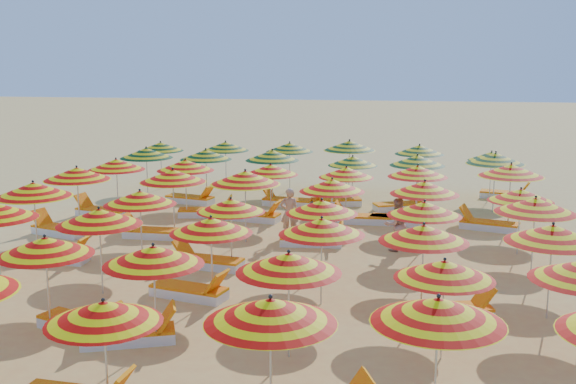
% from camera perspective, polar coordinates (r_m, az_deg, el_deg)
% --- Properties ---
extents(ground, '(120.00, 120.00, 0.00)m').
position_cam_1_polar(ground, '(19.06, -0.24, -5.01)').
color(ground, '#E2BF64').
rests_on(ground, ground).
extents(umbrella_2, '(2.23, 2.23, 1.81)m').
position_cam_1_polar(umbrella_2, '(10.86, -14.37, -9.20)').
color(umbrella_2, silver).
rests_on(umbrella_2, ground).
extents(umbrella_3, '(2.45, 2.45, 2.00)m').
position_cam_1_polar(umbrella_3, '(10.10, -1.39, -9.38)').
color(umbrella_3, silver).
rests_on(umbrella_3, ground).
extents(umbrella_4, '(2.39, 2.39, 2.02)m').
position_cam_1_polar(umbrella_4, '(10.30, 11.78, -9.15)').
color(umbrella_4, silver).
rests_on(umbrella_4, ground).
extents(umbrella_7, '(2.28, 2.28, 1.92)m').
position_cam_1_polar(umbrella_7, '(14.31, -18.63, -4.08)').
color(umbrella_7, silver).
rests_on(umbrella_7, ground).
extents(umbrella_8, '(2.28, 2.28, 1.93)m').
position_cam_1_polar(umbrella_8, '(13.15, -10.59, -4.95)').
color(umbrella_8, silver).
rests_on(umbrella_8, ground).
extents(umbrella_9, '(2.39, 2.39, 1.95)m').
position_cam_1_polar(umbrella_9, '(12.43, 0.06, -5.62)').
color(umbrella_9, silver).
rests_on(umbrella_9, ground).
extents(umbrella_10, '(1.93, 1.93, 1.84)m').
position_cam_1_polar(umbrella_10, '(12.67, 12.26, -6.03)').
color(umbrella_10, silver).
rests_on(umbrella_10, ground).
extents(umbrella_13, '(2.46, 2.46, 1.99)m').
position_cam_1_polar(umbrella_13, '(16.17, -14.70, -1.92)').
color(umbrella_13, silver).
rests_on(umbrella_13, ground).
extents(umbrella_14, '(2.09, 2.09, 1.88)m').
position_cam_1_polar(umbrella_14, '(15.38, -6.10, -2.65)').
color(umbrella_14, silver).
rests_on(umbrella_14, ground).
extents(umbrella_15, '(2.30, 2.30, 1.92)m').
position_cam_1_polar(umbrella_15, '(15.04, 2.68, -2.75)').
color(umbrella_15, silver).
rests_on(umbrella_15, ground).
extents(umbrella_16, '(2.35, 2.35, 1.93)m').
position_cam_1_polar(umbrella_16, '(14.73, 10.68, -3.22)').
color(umbrella_16, silver).
rests_on(umbrella_16, ground).
extents(umbrella_17, '(2.00, 2.00, 2.00)m').
position_cam_1_polar(umbrella_17, '(15.13, 20.18, -3.11)').
color(umbrella_17, silver).
rests_on(umbrella_17, ground).
extents(umbrella_18, '(2.21, 2.21, 2.07)m').
position_cam_1_polar(umbrella_18, '(19.41, -19.47, 0.17)').
color(umbrella_18, silver).
rests_on(umbrella_18, ground).
extents(umbrella_19, '(1.94, 1.94, 1.92)m').
position_cam_1_polar(umbrella_19, '(18.35, -11.62, -0.45)').
color(umbrella_19, silver).
rests_on(umbrella_19, ground).
extents(umbrella_20, '(2.14, 2.14, 1.79)m').
position_cam_1_polar(umbrella_20, '(17.69, -4.53, -1.07)').
color(umbrella_20, silver).
rests_on(umbrella_20, ground).
extents(umbrella_21, '(2.26, 2.26, 1.84)m').
position_cam_1_polar(umbrella_21, '(17.26, 2.69, -1.18)').
color(umbrella_21, silver).
rests_on(umbrella_21, ground).
extents(umbrella_22, '(2.07, 2.07, 1.87)m').
position_cam_1_polar(umbrella_22, '(17.24, 10.73, -1.31)').
color(umbrella_22, silver).
rests_on(umbrella_22, ground).
extents(umbrella_23, '(2.20, 2.20, 2.01)m').
position_cam_1_polar(umbrella_23, '(17.69, 18.97, -1.01)').
color(umbrella_23, silver).
rests_on(umbrella_23, ground).
extents(umbrella_24, '(2.45, 2.45, 2.04)m').
position_cam_1_polar(umbrella_24, '(21.72, -16.34, 1.40)').
color(umbrella_24, silver).
rests_on(umbrella_24, ground).
extents(umbrella_25, '(2.15, 2.15, 2.02)m').
position_cam_1_polar(umbrella_25, '(20.82, -9.09, 1.27)').
color(umbrella_25, silver).
rests_on(umbrella_25, ground).
extents(umbrella_26, '(2.61, 2.61, 2.08)m').
position_cam_1_polar(umbrella_26, '(20.00, -3.40, 1.14)').
color(umbrella_26, silver).
rests_on(umbrella_26, ground).
extents(umbrella_27, '(2.09, 2.09, 1.91)m').
position_cam_1_polar(umbrella_27, '(19.70, 3.50, 0.52)').
color(umbrella_27, silver).
rests_on(umbrella_27, ground).
extents(umbrella_28, '(2.25, 2.25, 1.95)m').
position_cam_1_polar(umbrella_28, '(19.45, 10.75, 0.33)').
color(umbrella_28, silver).
rests_on(umbrella_28, ground).
extents(umbrella_29, '(2.15, 2.15, 1.81)m').
position_cam_1_polar(umbrella_29, '(19.72, 17.92, -0.24)').
color(umbrella_29, silver).
rests_on(umbrella_29, ground).
extents(umbrella_30, '(2.23, 2.23, 1.94)m').
position_cam_1_polar(umbrella_30, '(23.72, -13.42, 2.13)').
color(umbrella_30, silver).
rests_on(umbrella_30, ground).
extents(umbrella_31, '(2.23, 2.23, 1.94)m').
position_cam_1_polar(umbrella_31, '(23.19, -8.11, 2.11)').
color(umbrella_31, silver).
rests_on(umbrella_31, ground).
extents(umbrella_32, '(2.14, 2.14, 1.85)m').
position_cam_1_polar(umbrella_32, '(22.60, -1.38, 1.78)').
color(umbrella_32, silver).
rests_on(umbrella_32, ground).
extents(umbrella_33, '(2.19, 2.19, 1.81)m').
position_cam_1_polar(umbrella_33, '(22.34, 4.63, 1.56)').
color(umbrella_33, silver).
rests_on(umbrella_33, ground).
extents(umbrella_34, '(2.31, 2.31, 1.93)m').
position_cam_1_polar(umbrella_34, '(22.19, 10.21, 1.62)').
color(umbrella_34, silver).
rests_on(umbrella_34, ground).
extents(umbrella_35, '(2.50, 2.50, 2.05)m').
position_cam_1_polar(umbrella_35, '(22.34, 17.22, 1.65)').
color(umbrella_35, silver).
rests_on(umbrella_35, ground).
extents(umbrella_36, '(2.11, 2.11, 1.97)m').
position_cam_1_polar(umbrella_36, '(25.95, -11.13, 3.04)').
color(umbrella_36, silver).
rests_on(umbrella_36, ground).
extents(umbrella_37, '(1.83, 1.83, 1.94)m').
position_cam_1_polar(umbrella_37, '(25.47, -6.51, 2.95)').
color(umbrella_37, silver).
rests_on(umbrella_37, ground).
extents(umbrella_38, '(2.11, 2.11, 1.97)m').
position_cam_1_polar(umbrella_38, '(24.88, -1.26, 2.91)').
color(umbrella_38, silver).
rests_on(umbrella_38, ground).
extents(umbrella_39, '(2.10, 2.10, 1.80)m').
position_cam_1_polar(umbrella_39, '(24.73, 5.14, 2.46)').
color(umbrella_39, silver).
rests_on(umbrella_39, ground).
extents(umbrella_40, '(2.00, 2.00, 1.95)m').
position_cam_1_polar(umbrella_40, '(24.27, 10.18, 2.47)').
color(umbrella_40, silver).
rests_on(umbrella_40, ground).
extents(umbrella_41, '(2.53, 2.53, 2.06)m').
position_cam_1_polar(umbrella_41, '(24.67, 16.08, 2.57)').
color(umbrella_41, silver).
rests_on(umbrella_41, ground).
extents(umbrella_42, '(1.98, 1.98, 1.87)m').
position_cam_1_polar(umbrella_42, '(28.29, -10.04, 3.55)').
color(umbrella_42, silver).
rests_on(umbrella_42, ground).
extents(umbrella_43, '(2.26, 2.26, 1.91)m').
position_cam_1_polar(umbrella_43, '(27.82, -4.96, 3.62)').
color(umbrella_43, silver).
rests_on(umbrella_43, ground).
extents(umbrella_44, '(1.99, 1.99, 1.92)m').
position_cam_1_polar(umbrella_44, '(27.36, 0.13, 3.55)').
color(umbrella_44, silver).
rests_on(umbrella_44, ground).
extents(umbrella_45, '(2.51, 2.51, 2.06)m').
position_cam_1_polar(umbrella_45, '(26.96, 4.88, 3.68)').
color(umbrella_45, silver).
rests_on(umbrella_45, ground).
extents(umbrella_46, '(2.03, 2.03, 1.93)m').
position_cam_1_polar(umbrella_46, '(27.07, 10.35, 3.31)').
color(umbrella_46, silver).
rests_on(umbrella_46, ground).
extents(umbrella_47, '(1.92, 1.92, 1.78)m').
position_cam_1_polar(umbrella_47, '(26.88, 15.79, 2.74)').
color(umbrella_47, silver).
rests_on(umbrella_47, ground).
extents(lounger_2, '(1.83, 1.15, 0.69)m').
position_cam_1_polar(lounger_2, '(14.57, -16.03, -10.01)').
color(lounger_2, white).
rests_on(lounger_2, ground).
extents(lounger_3, '(1.83, 1.16, 0.69)m').
position_cam_1_polar(lounger_3, '(13.85, -12.32, -10.97)').
color(lounger_3, white).
rests_on(lounger_3, ground).
extents(lounger_4, '(1.82, 1.00, 0.69)m').
position_cam_1_polar(lounger_4, '(15.98, -7.70, -7.76)').
color(lounger_4, white).
rests_on(lounger_4, ground).
extents(lounger_5, '(1.82, 0.96, 0.69)m').
position_cam_1_polar(lounger_5, '(15.06, 12.78, -9.15)').
color(lounger_5, white).
rests_on(lounger_5, ground).
extents(lounger_6, '(1.75, 0.62, 0.69)m').
position_cam_1_polar(lounger_6, '(19.36, -17.83, -4.84)').
color(lounger_6, white).
rests_on(lounger_6, ground).
extents(lounger_7, '(1.81, 0.87, 0.69)m').
position_cam_1_polar(lounger_7, '(18.07, -6.41, -5.49)').
color(lounger_7, white).
rests_on(lounger_7, ground).
extents(lounger_8, '(1.83, 1.10, 0.69)m').
position_cam_1_polar(lounger_8, '(22.14, -17.70, -2.84)').
color(lounger_8, white).
rests_on(lounger_8, ground).
extents(lounger_9, '(1.74, 0.60, 0.69)m').
position_cam_1_polar(lounger_9, '(21.13, -10.70, -3.16)').
color(lounger_9, white).
rests_on(lounger_9, ground).
extents(lounger_10, '(1.77, 0.71, 0.69)m').
position_cam_1_polar(lounger_10, '(19.97, 1.98, -3.81)').
color(lounger_10, white).
rests_on(lounger_10, ground).
extents(lounger_11, '(1.82, 0.94, 0.69)m').
position_cam_1_polar(lounger_11, '(24.23, -14.57, -1.49)').
color(lounger_11, white).
rests_on(lounger_11, ground).
extents(lounger_12, '(1.80, 0.85, 0.69)m').
position_cam_1_polar(lounger_12, '(23.53, -6.45, -1.57)').
color(lounger_12, white).
rests_on(lounger_12, ground).
extents(lounger_13, '(1.81, 0.90, 0.69)m').
position_cam_1_polar(lounger_13, '(22.82, -2.68, -1.91)').
color(lounger_13, white).
rests_on(lounger_13, ground).
extents(lounger_14, '(1.73, 0.58, 0.69)m').
position_cam_1_polar(lounger_14, '(22.61, 5.84, -2.08)').
color(lounger_14, white).
rests_on(lounger_14, ground).
extents(lounger_15, '(1.81, 0.91, 0.69)m').
position_cam_1_polar(lounger_15, '(22.56, 8.80, -2.18)').
color(lounger_15, white).
rests_on(lounger_15, ground).
extents(lounger_16, '(1.83, 1.07, 0.69)m').
position_cam_1_polar(lounger_16, '(22.50, 15.50, -2.50)').
color(lounger_16, white).
rests_on(lounger_16, ground).
extents(lounger_17, '(1.82, 1.00, 0.69)m').
position_cam_1_polar(lounger_17, '(25.63, -7.67, -0.55)').
color(lounger_17, white).
rests_on(lounger_17, ground).
extents(lounger_18, '(1.80, 0.82, 0.69)m').
position_cam_1_polar(lounger_18, '(25.00, -0.14, -0.74)').
color(lounger_18, white).
rests_on(lounger_18, ground).
extents(lounger_19, '(1.82, 1.03, 0.69)m').
position_cam_1_polar(lounger_19, '(25.04, 3.72, -0.75)').
color(lounger_19, white).
rests_on(lounger_19, ground).
extents(lounger_20, '(1.82, 1.19, 0.69)m').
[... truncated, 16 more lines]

